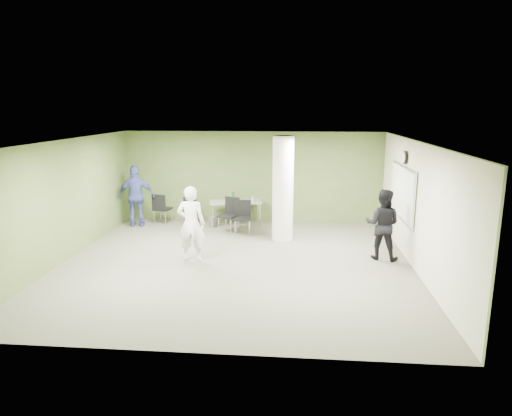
# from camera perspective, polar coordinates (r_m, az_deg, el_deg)

# --- Properties ---
(floor) EXTENTS (8.00, 8.00, 0.00)m
(floor) POSITION_cam_1_polar(r_m,az_deg,el_deg) (10.65, -2.48, -6.83)
(floor) COLOR #545342
(floor) RESTS_ON ground
(ceiling) EXTENTS (8.00, 8.00, 0.00)m
(ceiling) POSITION_cam_1_polar(r_m,az_deg,el_deg) (10.08, -2.63, 8.37)
(ceiling) COLOR white
(ceiling) RESTS_ON wall_back
(wall_back) EXTENTS (8.00, 2.80, 0.02)m
(wall_back) POSITION_cam_1_polar(r_m,az_deg,el_deg) (14.19, -0.41, 3.90)
(wall_back) COLOR #465F2C
(wall_back) RESTS_ON floor
(wall_left) EXTENTS (0.02, 8.00, 2.80)m
(wall_left) POSITION_cam_1_polar(r_m,az_deg,el_deg) (11.51, -22.71, 0.88)
(wall_left) COLOR #465F2C
(wall_left) RESTS_ON floor
(wall_right_cream) EXTENTS (0.02, 8.00, 2.80)m
(wall_right_cream) POSITION_cam_1_polar(r_m,az_deg,el_deg) (10.53, 19.57, 0.12)
(wall_right_cream) COLOR beige
(wall_right_cream) RESTS_ON floor
(column) EXTENTS (0.56, 0.56, 2.80)m
(column) POSITION_cam_1_polar(r_m,az_deg,el_deg) (12.15, 3.38, 2.42)
(column) COLOR silver
(column) RESTS_ON floor
(whiteboard) EXTENTS (0.05, 2.30, 1.30)m
(whiteboard) POSITION_cam_1_polar(r_m,az_deg,el_deg) (11.63, 17.81, 1.88)
(whiteboard) COLOR silver
(whiteboard) RESTS_ON wall_right_cream
(wall_clock) EXTENTS (0.06, 0.32, 0.32)m
(wall_clock) POSITION_cam_1_polar(r_m,az_deg,el_deg) (11.52, 18.10, 6.04)
(wall_clock) COLOR black
(wall_clock) RESTS_ON wall_right_cream
(folding_table) EXTENTS (1.67, 0.97, 0.99)m
(folding_table) POSITION_cam_1_polar(r_m,az_deg,el_deg) (13.79, -2.52, 0.65)
(folding_table) COLOR gray
(folding_table) RESTS_ON floor
(wastebasket) EXTENTS (0.25, 0.25, 0.29)m
(wastebasket) POSITION_cam_1_polar(r_m,az_deg,el_deg) (13.81, -5.35, -1.72)
(wastebasket) COLOR #4C4C4C
(wastebasket) RESTS_ON floor
(chair_back_left) EXTENTS (0.57, 0.57, 0.95)m
(chair_back_left) POSITION_cam_1_polar(r_m,az_deg,el_deg) (14.21, -11.79, 0.18)
(chair_back_left) COLOR black
(chair_back_left) RESTS_ON floor
(chair_back_right) EXTENTS (0.47, 0.47, 0.85)m
(chair_back_right) POSITION_cam_1_polar(r_m,az_deg,el_deg) (14.14, -8.10, 0.01)
(chair_back_right) COLOR black
(chair_back_right) RESTS_ON floor
(chair_table_left) EXTENTS (0.65, 0.65, 1.00)m
(chair_table_left) POSITION_cam_1_polar(r_m,az_deg,el_deg) (13.10, -3.27, -0.48)
(chair_table_left) COLOR black
(chair_table_left) RESTS_ON floor
(chair_table_right) EXTENTS (0.50, 0.50, 0.96)m
(chair_table_right) POSITION_cam_1_polar(r_m,az_deg,el_deg) (12.86, -1.67, -0.83)
(chair_table_right) COLOR black
(chair_table_right) RESTS_ON floor
(woman_white) EXTENTS (0.66, 0.45, 1.77)m
(woman_white) POSITION_cam_1_polar(r_m,az_deg,el_deg) (10.66, -8.11, -1.96)
(woman_white) COLOR white
(woman_white) RESTS_ON floor
(man_black) EXTENTS (0.97, 0.85, 1.68)m
(man_black) POSITION_cam_1_polar(r_m,az_deg,el_deg) (11.08, 15.53, -2.00)
(man_black) COLOR black
(man_black) RESTS_ON floor
(man_blue) EXTENTS (1.15, 0.66, 1.85)m
(man_blue) POSITION_cam_1_polar(r_m,az_deg,el_deg) (14.06, -14.73, 1.43)
(man_blue) COLOR #39468F
(man_blue) RESTS_ON floor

